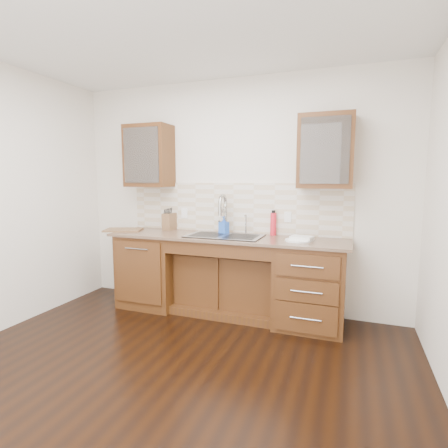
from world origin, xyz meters
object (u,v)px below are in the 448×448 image
(knife_block, at_px, (170,222))
(cutting_board, at_px, (124,230))
(plate, at_px, (298,240))
(soap_bottle, at_px, (224,225))
(water_bottle, at_px, (273,224))

(knife_block, bearing_deg, cutting_board, -148.87)
(plate, bearing_deg, cutting_board, -179.69)
(soap_bottle, relative_size, water_bottle, 0.81)
(plate, xyz_separation_m, knife_block, (-1.64, 0.25, 0.10))
(water_bottle, distance_m, plate, 0.45)
(knife_block, relative_size, cutting_board, 0.47)
(knife_block, bearing_deg, plate, -5.27)
(knife_block, bearing_deg, soap_bottle, -2.36)
(plate, bearing_deg, knife_block, 171.28)
(water_bottle, relative_size, plate, 0.93)
(water_bottle, bearing_deg, plate, -41.03)
(plate, height_order, knife_block, knife_block)
(plate, distance_m, cutting_board, 2.15)
(plate, distance_m, knife_block, 1.66)
(plate, bearing_deg, soap_bottle, 168.83)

